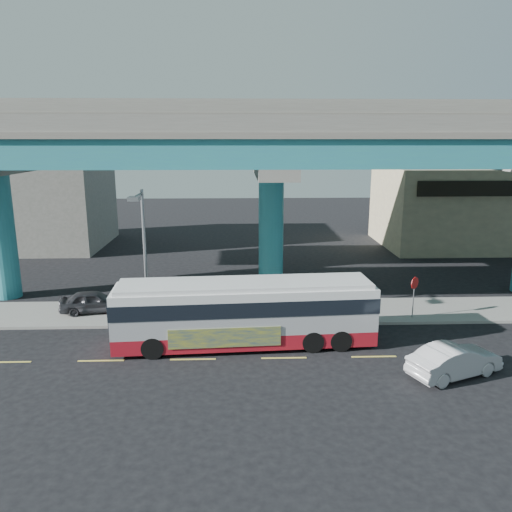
{
  "coord_description": "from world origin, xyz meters",
  "views": [
    {
      "loc": [
        -1.94,
        -20.58,
        9.45
      ],
      "look_at": [
        -1.08,
        4.0,
        3.62
      ],
      "focal_mm": 35.0,
      "sensor_mm": 36.0,
      "label": 1
    }
  ],
  "objects_px": {
    "sedan": "(455,360)",
    "stop_sign": "(414,289)",
    "transit_bus": "(245,311)",
    "street_lamp": "(142,239)",
    "parked_car": "(93,301)"
  },
  "relations": [
    {
      "from": "transit_bus",
      "to": "parked_car",
      "type": "xyz_separation_m",
      "value": [
        -8.26,
        4.4,
        -0.93
      ]
    },
    {
      "from": "parked_car",
      "to": "street_lamp",
      "type": "xyz_separation_m",
      "value": [
        3.25,
        -2.17,
        3.91
      ]
    },
    {
      "from": "transit_bus",
      "to": "parked_car",
      "type": "height_order",
      "value": "transit_bus"
    },
    {
      "from": "street_lamp",
      "to": "stop_sign",
      "type": "xyz_separation_m",
      "value": [
        13.93,
        0.71,
        -2.92
      ]
    },
    {
      "from": "transit_bus",
      "to": "stop_sign",
      "type": "xyz_separation_m",
      "value": [
        8.92,
        2.94,
        0.06
      ]
    },
    {
      "from": "sedan",
      "to": "parked_car",
      "type": "xyz_separation_m",
      "value": [
        -16.69,
        7.83,
        0.09
      ]
    },
    {
      "from": "sedan",
      "to": "stop_sign",
      "type": "height_order",
      "value": "stop_sign"
    },
    {
      "from": "stop_sign",
      "to": "street_lamp",
      "type": "bearing_deg",
      "value": 166.98
    },
    {
      "from": "street_lamp",
      "to": "stop_sign",
      "type": "relative_size",
      "value": 3.05
    },
    {
      "from": "transit_bus",
      "to": "street_lamp",
      "type": "relative_size",
      "value": 1.77
    },
    {
      "from": "street_lamp",
      "to": "sedan",
      "type": "bearing_deg",
      "value": -22.83
    },
    {
      "from": "transit_bus",
      "to": "sedan",
      "type": "distance_m",
      "value": 9.17
    },
    {
      "from": "transit_bus",
      "to": "parked_car",
      "type": "bearing_deg",
      "value": 148.42
    },
    {
      "from": "stop_sign",
      "to": "sedan",
      "type": "bearing_deg",
      "value": -110.29
    },
    {
      "from": "sedan",
      "to": "stop_sign",
      "type": "distance_m",
      "value": 6.48
    }
  ]
}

